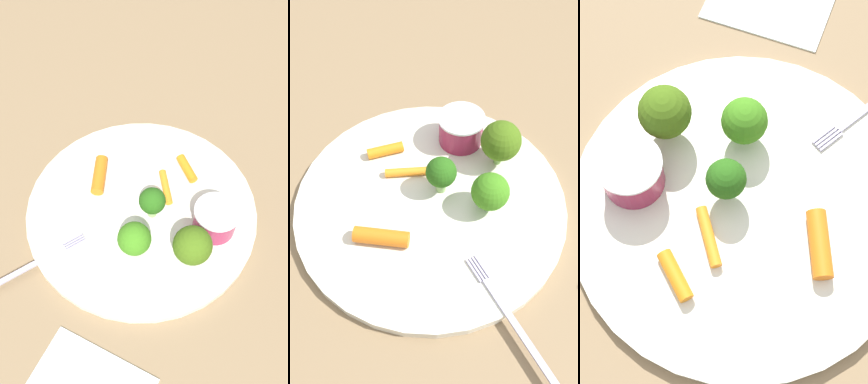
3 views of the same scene
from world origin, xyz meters
The scene contains 9 objects.
ground_plane centered at (0.00, 0.00, 0.00)m, with size 2.40×2.40×0.00m, color #866C4C.
plate centered at (0.00, 0.00, 0.01)m, with size 0.31×0.31×0.01m, color silver.
sauce_cup centered at (-0.09, -0.03, 0.03)m, with size 0.06×0.06×0.04m.
broccoli_floret_0 centered at (-0.02, 0.00, 0.04)m, with size 0.04×0.04×0.05m.
broccoli_floret_1 centered at (-0.03, 0.06, 0.04)m, with size 0.04×0.04×0.05m.
broccoli_floret_2 centered at (-0.10, 0.02, 0.05)m, with size 0.05×0.05×0.06m.
carrot_stick_0 centered at (-0.01, -0.09, 0.02)m, with size 0.01×0.01×0.04m, color orange.
carrot_stick_1 centered at (0.08, 0.00, 0.02)m, with size 0.02×0.02×0.06m, color orange.
carrot_stick_2 centered at (-0.01, -0.04, 0.02)m, with size 0.01×0.01×0.05m, color orange.
Camera 3 is at (0.08, -0.17, 0.49)m, focal length 54.33 mm.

